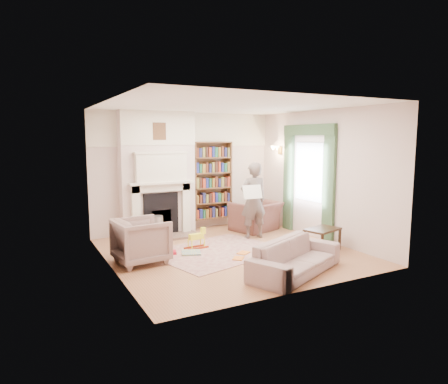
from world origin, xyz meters
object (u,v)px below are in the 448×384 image
armchair_reading (256,216)px  coffee_table (322,240)px  armchair_left (141,241)px  bookcase (212,180)px  paraffin_heater (158,228)px  rocking_horse (196,239)px  sofa (296,257)px  man_reading (253,200)px

armchair_reading → coffee_table: armchair_reading is taller
armchair_reading → armchair_left: bearing=2.7°
bookcase → paraffin_heater: bookcase is taller
armchair_left → rocking_horse: (1.22, 0.36, -0.19)m
armchair_reading → armchair_left: (-3.15, -1.19, 0.06)m
armchair_left → sofa: size_ratio=0.46×
paraffin_heater → armchair_reading: bearing=-2.9°
sofa → rocking_horse: size_ratio=3.99×
coffee_table → bookcase: bearing=92.5°
man_reading → rocking_horse: size_ratio=3.56×
sofa → coffee_table: size_ratio=2.70×
armchair_reading → man_reading: size_ratio=0.63×
paraffin_heater → rocking_horse: 1.08m
armchair_left → paraffin_heater: bearing=-34.6°
rocking_horse → coffee_table: bearing=-37.1°
armchair_left → rocking_horse: armchair_left is taller
bookcase → armchair_left: (-2.36, -1.97, -0.78)m
bookcase → rocking_horse: size_ratio=3.91×
rocking_horse → man_reading: bearing=2.8°
man_reading → armchair_reading: bearing=-122.7°
armchair_reading → paraffin_heater: (-2.41, 0.12, -0.07)m
sofa → coffee_table: 1.53m
bookcase → coffee_table: bookcase is taller
man_reading → coffee_table: size_ratio=2.40×
bookcase → paraffin_heater: bearing=-158.1°
bookcase → man_reading: 1.46m
man_reading → armchair_left: bearing=16.5°
armchair_left → coffee_table: bearing=-110.7°
coffee_table → paraffin_heater: paraffin_heater is taller
sofa → paraffin_heater: size_ratio=3.43×
armchair_left → paraffin_heater: size_ratio=1.59×
bookcase → paraffin_heater: 1.97m
armchair_reading → man_reading: 0.90m
armchair_left → rocking_horse: bearing=-79.1°
paraffin_heater → rocking_horse: bearing=-63.2°
armchair_left → sofa: 2.70m
armchair_left → sofa: armchair_left is taller
armchair_reading → rocking_horse: armchair_reading is taller
coffee_table → paraffin_heater: size_ratio=1.27×
bookcase → armchair_left: size_ratio=2.11×
sofa → rocking_horse: sofa is taller
man_reading → paraffin_heater: man_reading is taller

